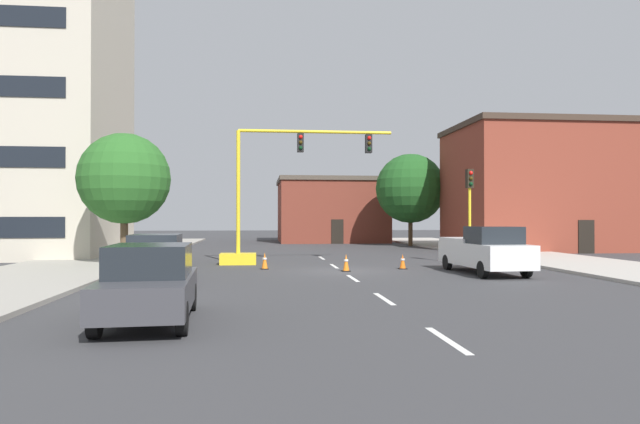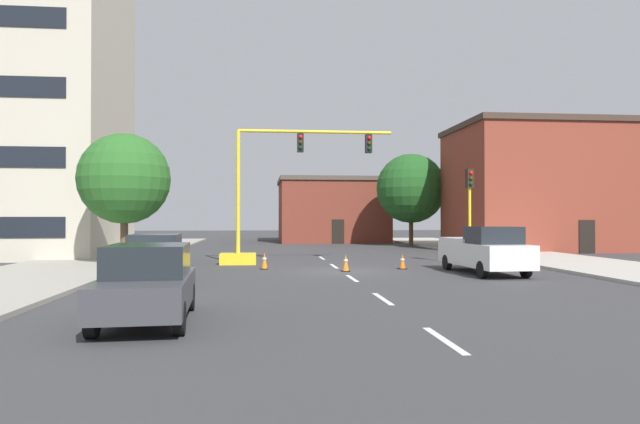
# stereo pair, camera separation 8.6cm
# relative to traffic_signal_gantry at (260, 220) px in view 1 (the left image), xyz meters

# --- Properties ---
(ground_plane) EXTENTS (160.00, 160.00, 0.00)m
(ground_plane) POSITION_rel_traffic_signal_gantry_xyz_m (3.56, -4.09, -2.23)
(ground_plane) COLOR #38383A
(sidewalk_left) EXTENTS (6.00, 56.00, 0.14)m
(sidewalk_left) POSITION_rel_traffic_signal_gantry_xyz_m (-8.77, 3.91, -2.16)
(sidewalk_left) COLOR #9E998E
(sidewalk_left) RESTS_ON ground_plane
(sidewalk_right) EXTENTS (6.00, 56.00, 0.14)m
(sidewalk_right) POSITION_rel_traffic_signal_gantry_xyz_m (15.89, 3.91, -2.16)
(sidewalk_right) COLOR #B2ADA3
(sidewalk_right) RESTS_ON ground_plane
(lane_stripe_seg_0) EXTENTS (0.16, 2.40, 0.01)m
(lane_stripe_seg_0) POSITION_rel_traffic_signal_gantry_xyz_m (3.56, -18.09, -2.22)
(lane_stripe_seg_0) COLOR silver
(lane_stripe_seg_0) RESTS_ON ground_plane
(lane_stripe_seg_1) EXTENTS (0.16, 2.40, 0.01)m
(lane_stripe_seg_1) POSITION_rel_traffic_signal_gantry_xyz_m (3.56, -12.59, -2.22)
(lane_stripe_seg_1) COLOR silver
(lane_stripe_seg_1) RESTS_ON ground_plane
(lane_stripe_seg_2) EXTENTS (0.16, 2.40, 0.01)m
(lane_stripe_seg_2) POSITION_rel_traffic_signal_gantry_xyz_m (3.56, -7.09, -2.22)
(lane_stripe_seg_2) COLOR silver
(lane_stripe_seg_2) RESTS_ON ground_plane
(lane_stripe_seg_3) EXTENTS (0.16, 2.40, 0.01)m
(lane_stripe_seg_3) POSITION_rel_traffic_signal_gantry_xyz_m (3.56, -1.59, -2.22)
(lane_stripe_seg_3) COLOR silver
(lane_stripe_seg_3) RESTS_ON ground_plane
(lane_stripe_seg_4) EXTENTS (0.16, 2.40, 0.01)m
(lane_stripe_seg_4) POSITION_rel_traffic_signal_gantry_xyz_m (3.56, 3.91, -2.22)
(lane_stripe_seg_4) COLOR silver
(lane_stripe_seg_4) RESTS_ON ground_plane
(building_brick_center) EXTENTS (10.37, 10.25, 6.15)m
(building_brick_center) POSITION_rel_traffic_signal_gantry_xyz_m (6.91, 26.43, 0.86)
(building_brick_center) COLOR brown
(building_brick_center) RESTS_ON ground_plane
(building_row_right) EXTENTS (14.16, 9.25, 9.13)m
(building_row_right) POSITION_rel_traffic_signal_gantry_xyz_m (21.27, 10.67, 2.35)
(building_row_right) COLOR brown
(building_row_right) RESTS_ON ground_plane
(traffic_signal_gantry) EXTENTS (8.76, 1.20, 6.83)m
(traffic_signal_gantry) POSITION_rel_traffic_signal_gantry_xyz_m (0.00, 0.00, 0.00)
(traffic_signal_gantry) COLOR yellow
(traffic_signal_gantry) RESTS_ON ground_plane
(traffic_light_pole_right) EXTENTS (0.32, 0.47, 4.80)m
(traffic_light_pole_right) POSITION_rel_traffic_signal_gantry_xyz_m (10.53, -1.18, 1.30)
(traffic_light_pole_right) COLOR yellow
(traffic_light_pole_right) RESTS_ON ground_plane
(tree_left_near) EXTENTS (4.36, 4.36, 6.41)m
(tree_left_near) POSITION_rel_traffic_signal_gantry_xyz_m (-6.49, -0.77, 1.99)
(tree_left_near) COLOR brown
(tree_left_near) RESTS_ON ground_plane
(tree_right_far) EXTENTS (5.77, 5.77, 7.68)m
(tree_right_far) POSITION_rel_traffic_signal_gantry_xyz_m (12.47, 17.17, 2.56)
(tree_right_far) COLOR #4C3823
(tree_right_far) RESTS_ON ground_plane
(pickup_truck_white) EXTENTS (2.23, 5.48, 1.99)m
(pickup_truck_white) POSITION_rel_traffic_signal_gantry_xyz_m (9.38, -5.84, -1.25)
(pickup_truck_white) COLOR white
(pickup_truck_white) RESTS_ON ground_plane
(sedan_white_near_left) EXTENTS (2.07, 4.59, 1.74)m
(sedan_white_near_left) POSITION_rel_traffic_signal_gantry_xyz_m (-3.80, -7.55, -1.34)
(sedan_white_near_left) COLOR white
(sedan_white_near_left) RESTS_ON ground_plane
(sedan_dark_gray_mid_left) EXTENTS (2.11, 4.60, 1.74)m
(sedan_dark_gray_mid_left) POSITION_rel_traffic_signal_gantry_xyz_m (-2.46, -15.63, -1.34)
(sedan_dark_gray_mid_left) COLOR #3D3D42
(sedan_dark_gray_mid_left) RESTS_ON ground_plane
(traffic_cone_roadside_a) EXTENTS (0.36, 0.36, 0.69)m
(traffic_cone_roadside_a) POSITION_rel_traffic_signal_gantry_xyz_m (6.47, -3.46, -1.89)
(traffic_cone_roadside_a) COLOR black
(traffic_cone_roadside_a) RESTS_ON ground_plane
(traffic_cone_roadside_b) EXTENTS (0.36, 0.36, 0.76)m
(traffic_cone_roadside_b) POSITION_rel_traffic_signal_gantry_xyz_m (3.73, -4.31, -1.85)
(traffic_cone_roadside_b) COLOR black
(traffic_cone_roadside_b) RESTS_ON ground_plane
(traffic_cone_roadside_c) EXTENTS (0.36, 0.36, 0.76)m
(traffic_cone_roadside_c) POSITION_rel_traffic_signal_gantry_xyz_m (0.21, -2.88, -1.85)
(traffic_cone_roadside_c) COLOR black
(traffic_cone_roadside_c) RESTS_ON ground_plane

